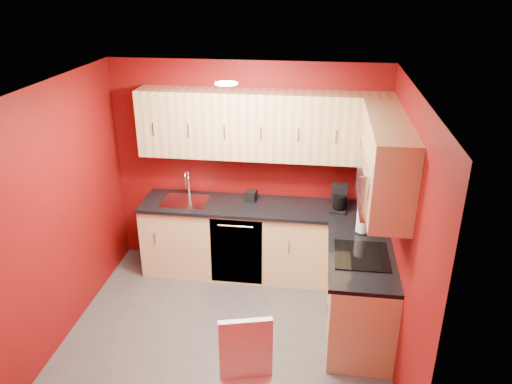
% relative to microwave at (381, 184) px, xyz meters
% --- Properties ---
extents(floor, '(3.20, 3.20, 0.00)m').
position_rel_microwave_xyz_m(floor, '(-1.39, -0.20, -1.66)').
color(floor, '#4A4845').
rests_on(floor, ground).
extents(ceiling, '(3.20, 3.20, 0.00)m').
position_rel_microwave_xyz_m(ceiling, '(-1.39, -0.20, 0.84)').
color(ceiling, white).
rests_on(ceiling, wall_back).
extents(wall_back, '(3.20, 0.00, 3.20)m').
position_rel_microwave_xyz_m(wall_back, '(-1.39, 1.30, -0.41)').
color(wall_back, '#690A0A').
rests_on(wall_back, floor).
extents(wall_front, '(3.20, 0.00, 3.20)m').
position_rel_microwave_xyz_m(wall_front, '(-1.39, -1.70, -0.41)').
color(wall_front, '#690A0A').
rests_on(wall_front, floor).
extents(wall_left, '(0.00, 3.00, 3.00)m').
position_rel_microwave_xyz_m(wall_left, '(-2.99, -0.20, -0.41)').
color(wall_left, '#690A0A').
rests_on(wall_left, floor).
extents(wall_right, '(0.00, 3.00, 3.00)m').
position_rel_microwave_xyz_m(wall_right, '(0.21, -0.20, -0.41)').
color(wall_right, '#690A0A').
rests_on(wall_right, floor).
extents(base_cabinets_back, '(2.80, 0.60, 0.87)m').
position_rel_microwave_xyz_m(base_cabinets_back, '(-1.19, 1.00, -1.22)').
color(base_cabinets_back, '#E0BC80').
rests_on(base_cabinets_back, floor).
extents(base_cabinets_right, '(0.60, 1.30, 0.87)m').
position_rel_microwave_xyz_m(base_cabinets_right, '(-0.09, 0.05, -1.22)').
color(base_cabinets_right, '#E0BC80').
rests_on(base_cabinets_right, floor).
extents(countertop_back, '(2.80, 0.63, 0.04)m').
position_rel_microwave_xyz_m(countertop_back, '(-1.19, 0.99, -0.77)').
color(countertop_back, black).
rests_on(countertop_back, base_cabinets_back).
extents(countertop_right, '(0.63, 1.27, 0.04)m').
position_rel_microwave_xyz_m(countertop_right, '(-0.11, 0.04, -0.77)').
color(countertop_right, black).
rests_on(countertop_right, base_cabinets_right).
extents(upper_cabinets_back, '(2.80, 0.35, 0.75)m').
position_rel_microwave_xyz_m(upper_cabinets_back, '(-1.19, 1.13, 0.17)').
color(upper_cabinets_back, tan).
rests_on(upper_cabinets_back, wall_back).
extents(upper_cabinets_right, '(0.35, 1.55, 0.75)m').
position_rel_microwave_xyz_m(upper_cabinets_right, '(0.03, 0.24, 0.23)').
color(upper_cabinets_right, tan).
rests_on(upper_cabinets_right, wall_right).
extents(microwave, '(0.42, 0.76, 0.42)m').
position_rel_microwave_xyz_m(microwave, '(0.00, 0.00, 0.00)').
color(microwave, silver).
rests_on(microwave, upper_cabinets_right).
extents(cooktop, '(0.50, 0.55, 0.01)m').
position_rel_microwave_xyz_m(cooktop, '(-0.11, 0.00, -0.74)').
color(cooktop, black).
rests_on(cooktop, countertop_right).
extents(sink, '(0.52, 0.42, 0.35)m').
position_rel_microwave_xyz_m(sink, '(-2.09, 1.00, -0.72)').
color(sink, silver).
rests_on(sink, countertop_back).
extents(dishwasher_front, '(0.60, 0.02, 0.82)m').
position_rel_microwave_xyz_m(dishwasher_front, '(-1.44, 0.71, -1.22)').
color(dishwasher_front, black).
rests_on(dishwasher_front, base_cabinets_back).
extents(downlight, '(0.20, 0.20, 0.01)m').
position_rel_microwave_xyz_m(downlight, '(-1.39, 0.10, 0.82)').
color(downlight, white).
rests_on(downlight, ceiling).
extents(coffee_maker, '(0.21, 0.26, 0.30)m').
position_rel_microwave_xyz_m(coffee_maker, '(-0.31, 0.97, -0.60)').
color(coffee_maker, black).
rests_on(coffee_maker, countertop_back).
extents(napkin_holder, '(0.14, 0.14, 0.13)m').
position_rel_microwave_xyz_m(napkin_holder, '(-1.32, 1.10, -0.69)').
color(napkin_holder, black).
rests_on(napkin_holder, countertop_back).
extents(paper_towel, '(0.21, 0.21, 0.30)m').
position_rel_microwave_xyz_m(paper_towel, '(-0.08, 0.49, -0.60)').
color(paper_towel, silver).
rests_on(paper_towel, countertop_right).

